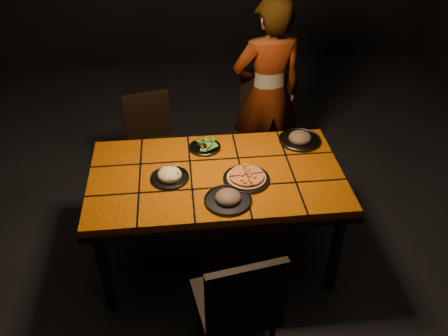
{
  "coord_description": "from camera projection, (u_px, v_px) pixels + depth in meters",
  "views": [
    {
      "loc": [
        -0.21,
        -2.4,
        2.54
      ],
      "look_at": [
        0.04,
        -0.05,
        0.82
      ],
      "focal_mm": 38.0,
      "sensor_mm": 36.0,
      "label": 1
    }
  ],
  "objects": [
    {
      "name": "plate_salad",
      "position": [
        205.0,
        145.0,
        3.21
      ],
      "size": [
        0.22,
        0.22,
        0.07
      ],
      "color": "#3A393F",
      "rests_on": "dining_table"
    },
    {
      "name": "plate_pizza",
      "position": [
        246.0,
        178.0,
        2.93
      ],
      "size": [
        0.29,
        0.29,
        0.04
      ],
      "color": "#3A393F",
      "rests_on": "dining_table"
    },
    {
      "name": "chair_near",
      "position": [
        239.0,
        305.0,
        2.46
      ],
      "size": [
        0.47,
        0.47,
        0.9
      ],
      "rotation": [
        0.0,
        0.0,
        3.31
      ],
      "color": "black",
      "rests_on": "ground"
    },
    {
      "name": "plate_mushroom_b",
      "position": [
        300.0,
        138.0,
        3.29
      ],
      "size": [
        0.29,
        0.29,
        0.1
      ],
      "color": "#3A393F",
      "rests_on": "dining_table"
    },
    {
      "name": "chair_far_right",
      "position": [
        265.0,
        124.0,
        3.93
      ],
      "size": [
        0.46,
        0.46,
        0.92
      ],
      "rotation": [
        0.0,
        0.0,
        -0.13
      ],
      "color": "black",
      "rests_on": "ground"
    },
    {
      "name": "chair_far_left",
      "position": [
        151.0,
        137.0,
        3.87
      ],
      "size": [
        0.45,
        0.45,
        0.82
      ],
      "rotation": [
        0.0,
        0.0,
        0.24
      ],
      "color": "black",
      "rests_on": "ground"
    },
    {
      "name": "plate_mushroom_a",
      "position": [
        228.0,
        198.0,
        2.76
      ],
      "size": [
        0.28,
        0.28,
        0.09
      ],
      "color": "#3A393F",
      "rests_on": "dining_table"
    },
    {
      "name": "plate_pasta",
      "position": [
        170.0,
        176.0,
        2.94
      ],
      "size": [
        0.24,
        0.24,
        0.08
      ],
      "color": "#3A393F",
      "rests_on": "dining_table"
    },
    {
      "name": "room_shell",
      "position": [
        215.0,
        62.0,
        2.56
      ],
      "size": [
        6.04,
        7.04,
        3.08
      ],
      "color": "black",
      "rests_on": "ground"
    },
    {
      "name": "diner",
      "position": [
        268.0,
        94.0,
        3.78
      ],
      "size": [
        0.62,
        0.45,
        1.58
      ],
      "primitive_type": "imported",
      "rotation": [
        0.0,
        0.0,
        3.27
      ],
      "color": "brown",
      "rests_on": "ground"
    },
    {
      "name": "dining_table",
      "position": [
        216.0,
        183.0,
        3.04
      ],
      "size": [
        1.62,
        0.92,
        0.75
      ],
      "color": "#D66306",
      "rests_on": "ground"
    }
  ]
}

